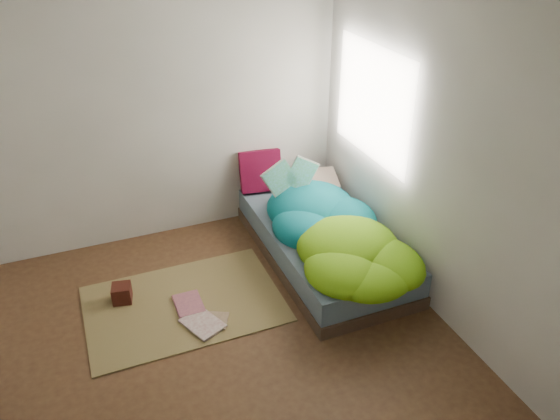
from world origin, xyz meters
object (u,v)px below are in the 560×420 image
object	(u,v)px
bed	(323,243)
open_book	(291,166)
wooden_box	(122,293)
floor_book_b	(175,307)
floor_book_a	(191,331)
pillow_magenta	(260,171)

from	to	relation	value
bed	open_book	xyz separation A→B (m)	(-0.17, 0.38, 0.65)
bed	open_book	world-z (taller)	open_book
wooden_box	floor_book_b	size ratio (longest dim) A/B	0.51
wooden_box	floor_book_a	xyz separation A→B (m)	(0.43, -0.60, -0.06)
open_book	wooden_box	xyz separation A→B (m)	(-1.67, -0.32, -0.73)
pillow_magenta	wooden_box	distance (m)	1.84
pillow_magenta	floor_book_a	distance (m)	1.91
pillow_magenta	wooden_box	size ratio (longest dim) A/B	2.72
open_book	pillow_magenta	bearing A→B (deg)	99.70
pillow_magenta	open_book	distance (m)	0.61
bed	floor_book_a	size ratio (longest dim) A/B	6.07
bed	floor_book_a	world-z (taller)	bed
open_book	floor_book_b	xyz separation A→B (m)	(-1.28, -0.59, -0.79)
floor_book_a	pillow_magenta	bearing A→B (deg)	28.59
open_book	floor_book_b	world-z (taller)	open_book
pillow_magenta	floor_book_a	world-z (taller)	pillow_magenta
bed	wooden_box	world-z (taller)	bed
floor_book_a	floor_book_b	world-z (taller)	floor_book_b
floor_book_b	wooden_box	bearing A→B (deg)	144.94
floor_book_a	bed	bearing A→B (deg)	-2.57
pillow_magenta	floor_book_b	bearing A→B (deg)	-127.41
pillow_magenta	open_book	size ratio (longest dim) A/B	0.91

